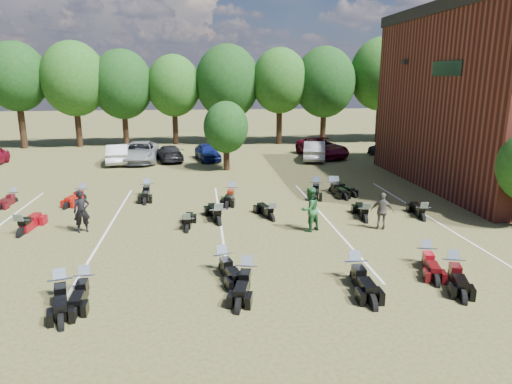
{
  "coord_description": "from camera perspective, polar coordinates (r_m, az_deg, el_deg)",
  "views": [
    {
      "loc": [
        -3.78,
        -17.01,
        6.52
      ],
      "look_at": [
        -1.24,
        4.0,
        1.2
      ],
      "focal_mm": 32.0,
      "sensor_mm": 36.0,
      "label": 1
    }
  ],
  "objects": [
    {
      "name": "young_tree_midfield",
      "position": [
        32.73,
        -3.77,
        8.08
      ],
      "size": [
        3.2,
        3.2,
        4.7
      ],
      "color": "black",
      "rests_on": "ground"
    },
    {
      "name": "motorcycle_15",
      "position": [
        26.74,
        -20.84,
        -0.94
      ],
      "size": [
        1.27,
        2.4,
        1.28
      ],
      "primitive_type": null,
      "rotation": [
        0.0,
        0.0,
        -0.25
      ],
      "color": "#9A100B",
      "rests_on": "ground"
    },
    {
      "name": "car_5",
      "position": [
        37.36,
        7.3,
        5.17
      ],
      "size": [
        2.76,
        5.02,
        1.57
      ],
      "primitive_type": "imported",
      "rotation": [
        0.0,
        0.0,
        2.9
      ],
      "color": "#9E9D99",
      "rests_on": "ground"
    },
    {
      "name": "motorcycle_13",
      "position": [
        22.94,
        20.07,
        -3.29
      ],
      "size": [
        1.05,
        2.31,
        1.24
      ],
      "primitive_type": null,
      "rotation": [
        0.0,
        0.0,
        2.98
      ],
      "color": "black",
      "rests_on": "ground"
    },
    {
      "name": "motorcycle_6",
      "position": [
        17.65,
        20.39,
        -8.5
      ],
      "size": [
        1.28,
        2.37,
        1.26
      ],
      "primitive_type": null,
      "rotation": [
        0.0,
        0.0,
        -0.26
      ],
      "color": "#480A0C",
      "rests_on": "ground"
    },
    {
      "name": "motorcycle_12",
      "position": [
        21.9,
        13.48,
        -3.61
      ],
      "size": [
        1.04,
        2.41,
        1.3
      ],
      "primitive_type": null,
      "rotation": [
        0.0,
        0.0,
        3.01
      ],
      "color": "black",
      "rests_on": "ground"
    },
    {
      "name": "motorcycle_9",
      "position": [
        21.01,
        -4.7,
        -4.01
      ],
      "size": [
        1.2,
        2.63,
        1.41
      ],
      "primitive_type": null,
      "rotation": [
        0.0,
        0.0,
        3.3
      ],
      "color": "black",
      "rests_on": "ground"
    },
    {
      "name": "car_2",
      "position": [
        37.37,
        -14.3,
        4.87
      ],
      "size": [
        2.72,
        5.75,
        1.59
      ],
      "primitive_type": "imported",
      "rotation": [
        0.0,
        0.0,
        0.01
      ],
      "color": "gray",
      "rests_on": "ground"
    },
    {
      "name": "car_6",
      "position": [
        39.09,
        8.25,
        5.55
      ],
      "size": [
        3.92,
        6.17,
        1.59
      ],
      "primitive_type": "imported",
      "rotation": [
        0.0,
        0.0,
        0.24
      ],
      "color": "#510416",
      "rests_on": "ground"
    },
    {
      "name": "car_3",
      "position": [
        37.38,
        -10.82,
        4.81
      ],
      "size": [
        2.74,
        4.67,
        1.27
      ],
      "primitive_type": "imported",
      "rotation": [
        0.0,
        0.0,
        3.37
      ],
      "color": "black",
      "rests_on": "ground"
    },
    {
      "name": "ground",
      "position": [
        18.6,
        5.32,
        -6.47
      ],
      "size": [
        160.0,
        160.0,
        0.0
      ],
      "primitive_type": "plane",
      "color": "brown",
      "rests_on": "ground"
    },
    {
      "name": "person_green",
      "position": [
        19.91,
        6.74,
        -2.15
      ],
      "size": [
        1.19,
        1.12,
        1.96
      ],
      "primitive_type": "imported",
      "rotation": [
        0.0,
        0.0,
        3.67
      ],
      "color": "#225C2C",
      "rests_on": "ground"
    },
    {
      "name": "car_1",
      "position": [
        37.25,
        -16.87,
        4.61
      ],
      "size": [
        2.13,
        4.75,
        1.51
      ],
      "primitive_type": "imported",
      "rotation": [
        0.0,
        0.0,
        3.26
      ],
      "color": "silver",
      "rests_on": "ground"
    },
    {
      "name": "motorcycle_5",
      "position": [
        16.9,
        23.26,
        -9.8
      ],
      "size": [
        1.47,
        2.47,
        1.31
      ],
      "primitive_type": null,
      "rotation": [
        0.0,
        0.0,
        -0.33
      ],
      "color": "black",
      "rests_on": "ground"
    },
    {
      "name": "motorcycle_16",
      "position": [
        26.64,
        -13.39,
        -0.44
      ],
      "size": [
        0.86,
        2.49,
        1.38
      ],
      "primitive_type": null,
      "rotation": [
        0.0,
        0.0,
        0.03
      ],
      "color": "black",
      "rests_on": "ground"
    },
    {
      "name": "motorcycle_17",
      "position": [
        25.19,
        -3.02,
        -0.91
      ],
      "size": [
        1.28,
        2.53,
        1.35
      ],
      "primitive_type": null,
      "rotation": [
        0.0,
        0.0,
        -0.22
      ],
      "color": "black",
      "rests_on": "ground"
    },
    {
      "name": "motorcycle_4",
      "position": [
        15.72,
        12.22,
        -10.74
      ],
      "size": [
        0.89,
        2.52,
        1.39
      ],
      "primitive_type": null,
      "rotation": [
        0.0,
        0.0,
        -0.04
      ],
      "color": "black",
      "rests_on": "ground"
    },
    {
      "name": "motorcycle_2",
      "position": [
        16.07,
        -4.14,
        -9.86
      ],
      "size": [
        1.31,
        2.42,
        1.29
      ],
      "primitive_type": null,
      "rotation": [
        0.0,
        0.0,
        0.26
      ],
      "color": "black",
      "rests_on": "ground"
    },
    {
      "name": "motorcycle_14",
      "position": [
        27.74,
        -27.95,
        -1.16
      ],
      "size": [
        0.89,
        2.1,
        1.13
      ],
      "primitive_type": null,
      "rotation": [
        0.0,
        0.0,
        -0.12
      ],
      "color": "#40090F",
      "rests_on": "ground"
    },
    {
      "name": "person_grey",
      "position": [
        20.75,
        15.5,
        -2.32
      ],
      "size": [
        1.06,
        0.74,
        1.67
      ],
      "primitive_type": "imported",
      "rotation": [
        0.0,
        0.0,
        2.76
      ],
      "color": "#514C45",
      "rests_on": "ground"
    },
    {
      "name": "motorcycle_20",
      "position": [
        27.03,
        9.47,
        -0.04
      ],
      "size": [
        1.09,
        2.45,
        1.32
      ],
      "primitive_type": null,
      "rotation": [
        0.0,
        0.0,
        0.15
      ],
      "color": "black",
      "rests_on": "ground"
    },
    {
      "name": "motorcycle_11",
      "position": [
        21.52,
        1.95,
        -3.53
      ],
      "size": [
        1.22,
        2.32,
        1.23
      ],
      "primitive_type": null,
      "rotation": [
        0.0,
        0.0,
        3.38
      ],
      "color": "black",
      "rests_on": "ground"
    },
    {
      "name": "car_7",
      "position": [
        39.85,
        16.47,
        5.13
      ],
      "size": [
        2.99,
        5.11,
        1.39
      ],
      "primitive_type": "imported",
      "rotation": [
        0.0,
        0.0,
        3.37
      ],
      "color": "#36353A",
      "rests_on": "ground"
    },
    {
      "name": "motorcycle_19",
      "position": [
        27.38,
        10.07,
        0.12
      ],
      "size": [
        1.36,
        2.29,
        1.21
      ],
      "primitive_type": null,
      "rotation": [
        0.0,
        0.0,
        0.33
      ],
      "color": "black",
      "rests_on": "ground"
    },
    {
      "name": "person_black",
      "position": [
        21.01,
        -20.96,
        -2.27
      ],
      "size": [
        0.78,
        0.63,
        1.87
      ],
      "primitive_type": "imported",
      "rotation": [
        0.0,
        0.0,
        0.31
      ],
      "color": "black",
      "rests_on": "ground"
    },
    {
      "name": "parking_lines",
      "position": [
        21.05,
        -4.44,
        -3.95
      ],
      "size": [
        20.1,
        14.0,
        0.01
      ],
      "color": "silver",
      "rests_on": "ground"
    },
    {
      "name": "motorcycle_7",
      "position": [
        21.88,
        -27.24,
        -4.85
      ],
      "size": [
        1.03,
        2.53,
        1.38
      ],
      "primitive_type": null,
      "rotation": [
        0.0,
        0.0,
        3.04
      ],
      "color": "maroon",
      "rests_on": "ground"
    },
    {
      "name": "tree_line",
      "position": [
        46.09,
        -3.54,
        13.83
      ],
      "size": [
        56.0,
        6.0,
        9.79
      ],
      "color": "black",
      "rests_on": "ground"
    },
    {
      "name": "motorcycle_0",
      "position": [
        15.48,
        -20.53,
        -11.76
      ],
      "size": [
        0.79,
        2.21,
        1.22
      ],
      "primitive_type": null,
      "rotation": [
        0.0,
        0.0,
        0.04
      ],
      "color": "black",
      "rests_on": "ground"
    },
    {
      "name": "car_4",
      "position": [
        37.18,
        -6.08,
        5.0
      ],
      "size": [
        2.35,
        4.22,
        1.36
      ],
      "primitive_type": "imported",
      "rotation": [
        0.0,
        0.0,
        0.2
      ],
      "color": "#0B1452",
      "rests_on": "ground"
    },
    {
      "name": "motorcycle_3",
      "position": [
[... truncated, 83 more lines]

